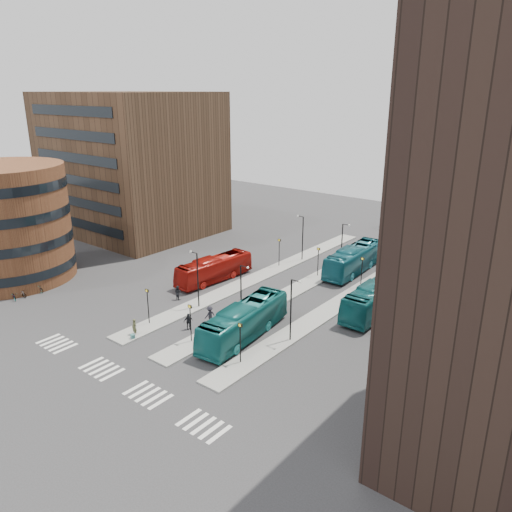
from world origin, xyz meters
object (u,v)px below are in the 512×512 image
Objects in this scene: traveller at (134,327)px; bicycle_far at (38,288)px; commuter_c at (210,315)px; teal_bus_a at (244,321)px; teal_bus_b at (354,259)px; bicycle_mid at (21,294)px; red_bus at (214,269)px; commuter_b at (188,321)px; suitcase at (133,337)px; commuter_a at (178,293)px; teal_bus_c at (378,296)px; teal_bus_d at (452,247)px; bicycle_near at (14,296)px.

traveller is 0.92× the size of bicycle_far.
teal_bus_a is at bearing 98.63° from commuter_c.
teal_bus_a reaches higher than traveller.
teal_bus_b is 7.76× the size of bicycle_mid.
red_bus is 13.23m from commuter_b.
bicycle_mid reaches higher than suitcase.
teal_bus_a is 7.37× the size of commuter_a.
teal_bus_c reaches higher than bicycle_mid.
teal_bus_d is (0.19, 22.64, -0.05)m from teal_bus_c.
commuter_c is at bearing 6.43° from commuter_b.
traveller is 0.93× the size of commuter_c.
teal_bus_a is 1.01× the size of teal_bus_d.
teal_bus_a is at bearing -119.65° from teal_bus_c.
commuter_c reaches higher than suitcase.
teal_bus_b is 40.04m from bicycle_mid.
traveller is at bearing -98.55° from bicycle_far.
teal_bus_d reaches higher than commuter_a.
bicycle_near is at bearing -146.50° from teal_bus_c.
teal_bus_d is 7.24× the size of bicycle_near.
teal_bus_a is 0.98× the size of teal_bus_c.
teal_bus_b reaches higher than commuter_c.
bicycle_near is at bearing -131.06° from teal_bus_b.
teal_bus_c is at bearing 54.68° from teal_bus_a.
traveller is (-15.69, -19.55, -0.86)m from teal_bus_c.
teal_bus_a is at bearing 41.43° from traveller.
bicycle_mid is at bearing -131.79° from teal_bus_b.
bicycle_mid is 2.00m from bicycle_far.
traveller is 7.47m from commuter_c.
teal_bus_c is at bearing -145.90° from commuter_a.
commuter_c is (7.69, -8.85, -0.60)m from red_bus.
teal_bus_a reaches higher than commuter_c.
teal_bus_d is 7.32× the size of commuter_a.
teal_bus_b is (7.39, 29.46, 1.43)m from suitcase.
teal_bus_d is (7.96, 13.41, -0.04)m from teal_bus_b.
teal_bus_c is at bearing 148.49° from commuter_c.
teal_bus_b reaches higher than teal_bus_a.
bicycle_far is (-25.27, -29.03, -1.22)m from teal_bus_b.
traveller is at bearing -114.83° from teal_bus_d.
bicycle_far is at bearing -61.56° from commuter_c.
teal_bus_d is 38.69m from commuter_a.
bicycle_far is at bearing -149.95° from teal_bus_c.
teal_bus_b is at bearing -22.46° from bicycle_near.
teal_bus_b reaches higher than commuter_a.
suitcase is 0.05× the size of red_bus.
teal_bus_c is 39.60m from bicycle_mid.
commuter_b reaches higher than bicycle_far.
traveller is 1.01× the size of commuter_b.
commuter_a is 0.90× the size of commuter_c.
commuter_c reaches higher than bicycle_mid.
commuter_c is at bearing -112.94° from teal_bus_d.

